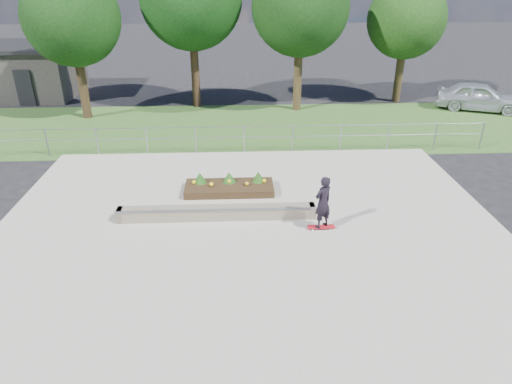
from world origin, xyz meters
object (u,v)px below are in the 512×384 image
grind_ledge (217,213)px  planter_bed (229,186)px  parked_car (479,97)px  skateboarder (323,203)px

grind_ledge → planter_bed: size_ratio=2.00×
grind_ledge → parked_car: (13.80, 11.60, 0.49)m
grind_ledge → parked_car: 18.04m
planter_bed → parked_car: 16.56m
grind_ledge → skateboarder: 3.22m
planter_bed → skateboarder: size_ratio=1.80×
grind_ledge → parked_car: size_ratio=1.36×
planter_bed → parked_car: size_ratio=0.68×
grind_ledge → planter_bed: planter_bed is taller
planter_bed → skateboarder: skateboarder is taller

